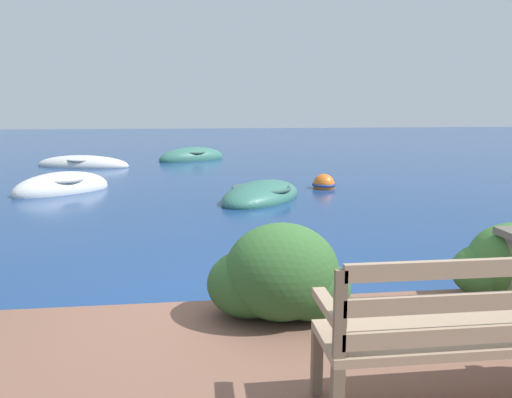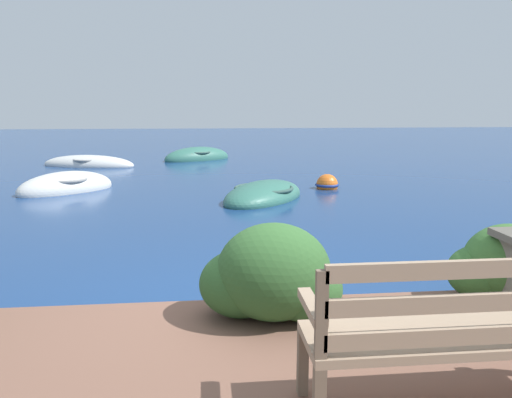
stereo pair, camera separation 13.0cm
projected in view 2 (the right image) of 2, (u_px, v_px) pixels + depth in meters
ground_plane at (239, 322)px, 4.42m from camera, size 80.00×80.00×0.00m
park_bench at (463, 330)px, 2.67m from camera, size 1.70×0.48×0.93m
hedge_clump_left at (271, 277)px, 3.94m from camera, size 1.13×0.81×0.77m
hedge_clump_centre at (507, 267)px, 4.31m from camera, size 0.99×0.71×0.67m
rowboat_nearest at (264, 196)px, 10.28m from camera, size 2.41×2.72×0.65m
rowboat_mid at (66, 188)px, 11.23m from camera, size 2.32×2.19×0.79m
rowboat_far at (89, 165)px, 15.94m from camera, size 3.21×1.81×0.63m
rowboat_outer at (197, 158)px, 17.83m from camera, size 2.69×2.15×0.82m
mooring_buoy at (327, 185)px, 11.60m from camera, size 0.55×0.55×0.50m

